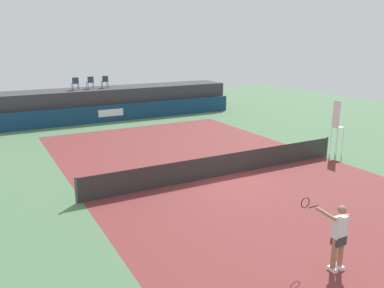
% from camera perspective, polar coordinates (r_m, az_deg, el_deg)
% --- Properties ---
extents(ground_plane, '(48.00, 48.00, 0.00)m').
position_cam_1_polar(ground_plane, '(19.60, -0.35, -2.01)').
color(ground_plane, '#4C704C').
extents(court_inner, '(12.00, 22.00, 0.00)m').
position_cam_1_polar(court_inner, '(17.15, 4.41, -4.57)').
color(court_inner, maroon).
rests_on(court_inner, ground).
extents(sponsor_wall, '(18.00, 0.22, 1.20)m').
position_cam_1_polar(sponsor_wall, '(28.90, -10.29, 4.50)').
color(sponsor_wall, navy).
rests_on(sponsor_wall, ground).
extents(spectator_platform, '(18.00, 2.80, 2.20)m').
position_cam_1_polar(spectator_platform, '(30.51, -11.41, 5.95)').
color(spectator_platform, '#38383D').
rests_on(spectator_platform, ground).
extents(spectator_chair_far_left, '(0.46, 0.46, 0.89)m').
position_cam_1_polar(spectator_chair_far_left, '(29.47, -16.49, 8.45)').
color(spectator_chair_far_left, '#2D3D56').
rests_on(spectator_chair_far_left, spectator_platform).
extents(spectator_chair_left, '(0.46, 0.46, 0.89)m').
position_cam_1_polar(spectator_chair_left, '(29.91, -14.48, 8.68)').
color(spectator_chair_left, '#2D3D56').
rests_on(spectator_chair_left, spectator_platform).
extents(spectator_chair_center, '(0.46, 0.46, 0.89)m').
position_cam_1_polar(spectator_chair_center, '(30.21, -12.46, 8.85)').
color(spectator_chair_center, '#2D3D56').
rests_on(spectator_chair_center, spectator_platform).
extents(umpire_chair, '(0.45, 0.45, 2.76)m').
position_cam_1_polar(umpire_chair, '(21.08, 20.17, 2.72)').
color(umpire_chair, white).
rests_on(umpire_chair, ground).
extents(tennis_net, '(12.40, 0.02, 0.95)m').
position_cam_1_polar(tennis_net, '(17.00, 4.44, -3.07)').
color(tennis_net, '#2D2D2D').
rests_on(tennis_net, ground).
extents(net_post_near, '(0.10, 0.10, 1.00)m').
position_cam_1_polar(net_post_near, '(14.74, -16.38, -6.43)').
color(net_post_near, '#4C4C51').
rests_on(net_post_near, ground).
extents(net_post_far, '(0.10, 0.10, 1.00)m').
position_cam_1_polar(net_post_far, '(20.91, 18.87, -0.33)').
color(net_post_far, '#4C4C51').
rests_on(net_post_far, ground).
extents(tennis_player, '(0.68, 1.12, 1.77)m').
position_cam_1_polar(tennis_player, '(10.78, 20.32, -12.25)').
color(tennis_player, white).
rests_on(tennis_player, court_inner).
extents(tennis_ball, '(0.07, 0.07, 0.07)m').
position_cam_1_polar(tennis_ball, '(24.26, -9.79, 1.18)').
color(tennis_ball, '#D8EA33').
rests_on(tennis_ball, court_inner).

